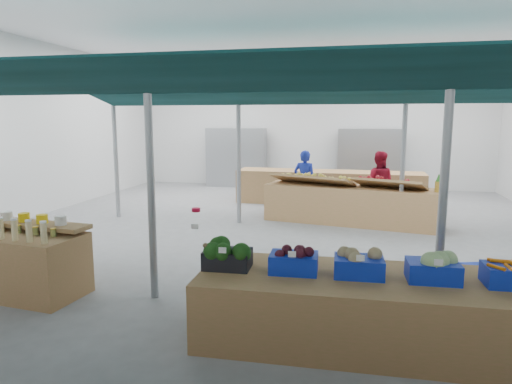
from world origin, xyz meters
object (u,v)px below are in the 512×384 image
fruit_counter (352,205)px  vendor_right (378,183)px  vendor_left (305,181)px  crate_stack (474,288)px  veg_counter (378,311)px  bottle_shelf (18,260)px

fruit_counter → vendor_right: 1.30m
vendor_left → vendor_right: (1.80, 0.00, 0.00)m
fruit_counter → crate_stack: fruit_counter is taller
fruit_counter → vendor_left: (-1.20, 1.10, 0.36)m
veg_counter → fruit_counter: size_ratio=0.95×
bottle_shelf → veg_counter: (4.66, -0.46, -0.09)m
fruit_counter → crate_stack: size_ratio=7.05×
bottle_shelf → vendor_right: (4.97, 6.30, 0.33)m
vendor_left → vendor_right: bearing=-169.6°
crate_stack → vendor_left: bearing=115.7°
vendor_right → fruit_counter: bearing=71.7°
bottle_shelf → veg_counter: 4.69m
bottle_shelf → crate_stack: size_ratio=3.49×
bottle_shelf → crate_stack: bearing=12.9°
fruit_counter → vendor_right: vendor_right is taller
veg_counter → fruit_counter: fruit_counter is taller
veg_counter → crate_stack: (1.20, 1.15, -0.08)m
veg_counter → vendor_right: 6.78m
vendor_left → vendor_right: same height
crate_stack → vendor_left: vendor_left is taller
veg_counter → crate_stack: 1.67m
crate_stack → bottle_shelf: bearing=-173.3°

